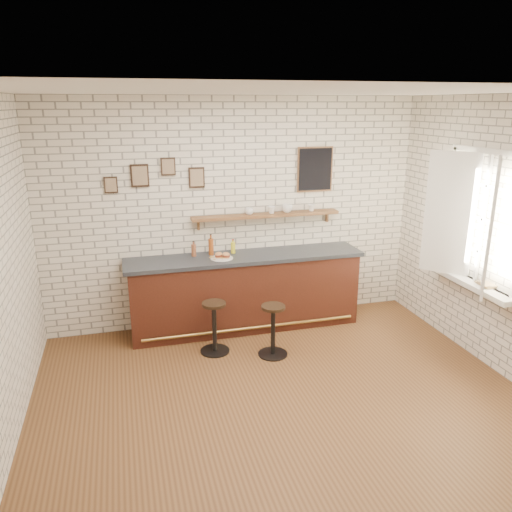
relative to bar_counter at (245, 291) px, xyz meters
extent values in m
plane|color=brown|center=(-0.06, -1.70, -0.51)|extent=(5.00, 5.00, 0.00)
cube|color=#421B11|center=(0.00, 0.00, -0.03)|extent=(3.00, 0.58, 0.96)
cube|color=#2D333A|center=(0.00, 0.00, 0.48)|extent=(3.10, 0.62, 0.05)
cylinder|color=olive|center=(0.00, -0.32, -0.39)|extent=(2.79, 0.04, 0.04)
cylinder|color=white|center=(-0.32, -0.06, 0.51)|extent=(0.28, 0.28, 0.01)
cylinder|color=gold|center=(-0.27, -0.04, 0.52)|extent=(0.05, 0.05, 0.00)
cylinder|color=gold|center=(-0.30, -0.07, 0.52)|extent=(0.05, 0.05, 0.00)
cylinder|color=gold|center=(-0.44, 0.01, 0.52)|extent=(0.06, 0.06, 0.00)
cylinder|color=gold|center=(-0.29, -0.02, 0.52)|extent=(0.06, 0.06, 0.00)
cylinder|color=gold|center=(-0.43, -0.11, 0.52)|extent=(0.06, 0.06, 0.00)
cylinder|color=gold|center=(-0.27, -0.05, 0.52)|extent=(0.04, 0.04, 0.00)
cylinder|color=gold|center=(-0.33, -0.11, 0.52)|extent=(0.05, 0.05, 0.00)
cylinder|color=gold|center=(-0.43, -0.12, 0.52)|extent=(0.04, 0.04, 0.00)
cylinder|color=gold|center=(-0.46, -0.04, 0.52)|extent=(0.05, 0.05, 0.00)
cylinder|color=gold|center=(-0.28, -0.10, 0.52)|extent=(0.06, 0.06, 0.00)
cylinder|color=gold|center=(-0.42, -0.03, 0.52)|extent=(0.04, 0.04, 0.00)
cylinder|color=gold|center=(-0.30, -0.07, 0.52)|extent=(0.05, 0.05, 0.00)
cylinder|color=gold|center=(-0.26, -0.05, 0.52)|extent=(0.05, 0.05, 0.00)
cylinder|color=gold|center=(-0.29, -0.08, 0.52)|extent=(0.05, 0.05, 0.00)
cylinder|color=brown|center=(-0.65, 0.14, 0.58)|extent=(0.06, 0.06, 0.16)
cylinder|color=brown|center=(-0.65, 0.14, 0.68)|extent=(0.02, 0.02, 0.03)
cylinder|color=black|center=(-0.65, 0.14, 0.70)|extent=(0.03, 0.03, 0.01)
cylinder|color=silver|center=(-0.42, 0.14, 0.59)|extent=(0.06, 0.06, 0.18)
cylinder|color=silver|center=(-0.42, 0.14, 0.70)|extent=(0.02, 0.02, 0.04)
cylinder|color=black|center=(-0.42, 0.14, 0.72)|extent=(0.02, 0.02, 0.01)
cylinder|color=#944417|center=(-0.42, 0.14, 0.61)|extent=(0.07, 0.07, 0.21)
cylinder|color=#944417|center=(-0.42, 0.14, 0.74)|extent=(0.02, 0.02, 0.05)
cylinder|color=black|center=(-0.42, 0.14, 0.77)|extent=(0.03, 0.03, 0.01)
cylinder|color=gold|center=(-0.13, 0.14, 0.58)|extent=(0.06, 0.06, 0.15)
cylinder|color=gold|center=(-0.13, 0.14, 0.66)|extent=(0.03, 0.03, 0.03)
cylinder|color=maroon|center=(-0.13, 0.14, 0.69)|extent=(0.03, 0.03, 0.01)
cylinder|color=black|center=(-0.53, -0.59, -0.50)|extent=(0.36, 0.36, 0.02)
cylinder|color=black|center=(-0.53, -0.59, -0.19)|extent=(0.05, 0.05, 0.59)
cylinder|color=black|center=(-0.53, -0.59, 0.12)|extent=(0.34, 0.34, 0.04)
cylinder|color=black|center=(0.12, -0.86, -0.50)|extent=(0.35, 0.35, 0.02)
cylinder|color=black|center=(0.12, -0.86, -0.20)|extent=(0.05, 0.05, 0.58)
cylinder|color=black|center=(0.12, -0.86, 0.11)|extent=(0.37, 0.37, 0.04)
cube|color=brown|center=(0.34, 0.20, 0.97)|extent=(2.00, 0.18, 0.04)
cube|color=brown|center=(-0.56, 0.27, 0.89)|extent=(0.03, 0.04, 0.16)
cube|color=brown|center=(1.24, 0.27, 0.89)|extent=(0.03, 0.04, 0.16)
imported|color=white|center=(0.11, 0.20, 1.04)|extent=(0.15, 0.15, 0.09)
imported|color=white|center=(0.42, 0.20, 1.04)|extent=(0.12, 0.12, 0.10)
imported|color=white|center=(0.63, 0.20, 1.05)|extent=(0.18, 0.18, 0.11)
imported|color=white|center=(0.98, 0.20, 1.04)|extent=(0.10, 0.10, 0.09)
cube|color=black|center=(-1.26, 0.28, 1.54)|extent=(0.22, 0.02, 0.28)
cube|color=black|center=(-0.91, 0.28, 1.64)|extent=(0.18, 0.02, 0.22)
cube|color=black|center=(-0.56, 0.28, 1.49)|extent=(0.20, 0.02, 0.26)
cube|color=black|center=(-1.61, 0.28, 1.44)|extent=(0.16, 0.02, 0.20)
cube|color=black|center=(1.04, 0.28, 1.54)|extent=(0.46, 0.02, 0.56)
cube|color=white|center=(2.34, -1.40, 0.39)|extent=(0.20, 1.35, 0.06)
cube|color=white|center=(2.41, -1.40, 1.89)|extent=(0.05, 1.30, 0.06)
cube|color=white|center=(2.41, -1.40, 0.39)|extent=(0.05, 1.30, 0.06)
cube|color=white|center=(2.41, -0.80, 1.14)|extent=(0.05, 0.06, 1.50)
cube|color=white|center=(2.26, -1.70, 1.14)|extent=(0.40, 0.46, 1.46)
cube|color=white|center=(2.26, -1.10, 1.14)|extent=(0.40, 0.46, 1.46)
imported|color=tan|center=(2.32, -1.60, 0.43)|extent=(0.19, 0.25, 0.02)
imported|color=tan|center=(2.32, -1.61, 0.45)|extent=(0.18, 0.22, 0.02)
camera|label=1|loc=(-1.50, -6.01, 2.39)|focal=35.00mm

